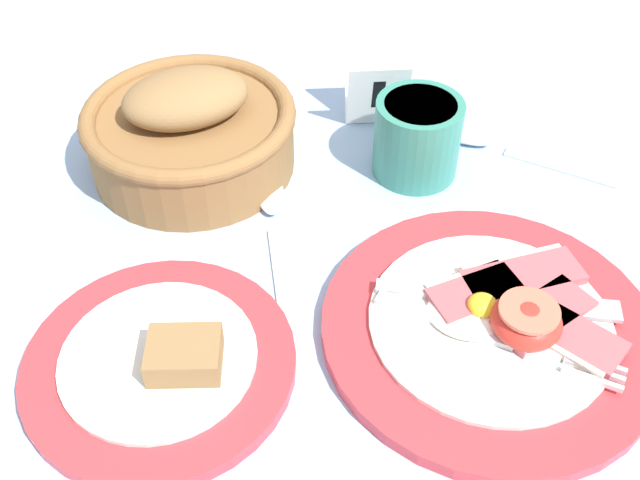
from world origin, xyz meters
TOP-DOWN VIEW (x-y plane):
  - ground_plane at (0.00, 0.00)m, footprint 3.00×3.00m
  - breakfast_plate at (0.12, -0.01)m, footprint 0.25×0.25m
  - bread_plate at (-0.13, -0.03)m, footprint 0.20×0.20m
  - sugar_cup at (0.09, 0.19)m, footprint 0.08×0.08m
  - bread_basket at (-0.12, 0.21)m, footprint 0.20×0.20m
  - number_card at (0.06, 0.27)m, footprint 0.06×0.05m
  - teaspoon_by_saucer at (0.17, 0.23)m, footprint 0.17×0.12m
  - teaspoon_near_cup at (-0.04, 0.14)m, footprint 0.03×0.19m

SIDE VIEW (x-z plane):
  - ground_plane at x=0.00m, z-range 0.00..0.00m
  - teaspoon_by_saucer at x=0.17m, z-range 0.00..0.01m
  - teaspoon_near_cup at x=-0.04m, z-range 0.00..0.01m
  - bread_plate at x=-0.13m, z-range -0.01..0.03m
  - breakfast_plate at x=0.12m, z-range -0.01..0.03m
  - number_card at x=0.06m, z-range 0.00..0.07m
  - sugar_cup at x=0.09m, z-range 0.00..0.08m
  - bread_basket at x=-0.12m, z-range -0.01..0.09m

